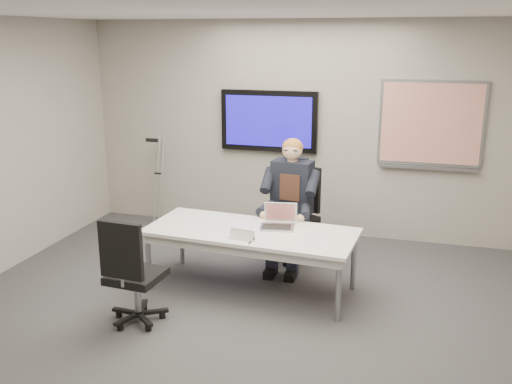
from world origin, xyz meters
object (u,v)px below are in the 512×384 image
(office_chair_near, at_px, (134,291))
(laptop, at_px, (279,221))
(seated_person, at_px, (288,217))
(conference_table, at_px, (251,237))
(office_chair_far, at_px, (295,231))

(office_chair_near, xyz_separation_m, laptop, (1.06, 1.20, 0.40))
(seated_person, xyz_separation_m, laptop, (0.02, -0.54, 0.13))
(conference_table, relative_size, seated_person, 1.50)
(conference_table, xyz_separation_m, office_chair_far, (0.24, 0.99, -0.24))
(conference_table, height_order, office_chair_far, office_chair_far)
(office_chair_near, distance_m, laptop, 1.65)
(office_chair_far, bearing_deg, seated_person, -70.80)
(office_chair_near, relative_size, seated_person, 0.71)
(office_chair_near, bearing_deg, seated_person, -117.11)
(office_chair_far, bearing_deg, laptop, -66.64)
(office_chair_far, distance_m, laptop, 0.89)
(seated_person, height_order, laptop, seated_person)
(conference_table, height_order, office_chair_near, office_chair_near)
(office_chair_far, relative_size, seated_person, 0.75)
(conference_table, xyz_separation_m, seated_person, (0.22, 0.72, 0.01))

